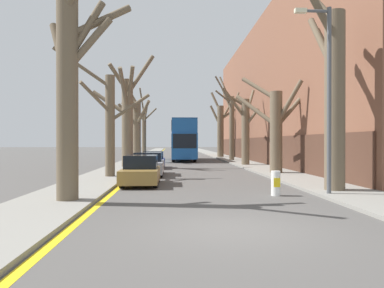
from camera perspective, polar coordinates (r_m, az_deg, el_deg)
The scene contains 21 objects.
ground_plane at distance 9.11m, azimuth 6.26°, elevation -12.69°, with size 300.00×300.00×0.00m, color #4C4947.
sidewalk_left at distance 58.94m, azimuth -6.86°, elevation -1.66°, with size 2.79×120.00×0.12m, color gray.
sidewalk_right at distance 59.20m, azimuth 3.68°, elevation -1.65°, with size 2.79×120.00×0.12m, color gray.
building_facade_right at distance 40.03m, azimuth 16.51°, elevation 7.27°, with size 10.08×46.34×13.88m.
kerb_line_stripe at distance 58.85m, azimuth -5.32°, elevation -1.71°, with size 0.24×120.00×0.01m, color yellow.
street_tree_left_0 at distance 13.27m, azimuth -18.11°, elevation 8.24°, with size 3.00×2.90×8.25m.
street_tree_left_1 at distance 21.68m, azimuth -12.59°, elevation 3.46°, with size 5.19×2.17×7.21m.
street_tree_left_2 at distance 29.89m, azimuth -9.90°, elevation 4.29°, with size 5.06×3.22×8.99m.
street_tree_left_3 at distance 37.99m, azimuth -8.49°, elevation 2.57°, with size 3.43×3.64×8.06m.
street_tree_left_4 at distance 45.52m, azimuth -7.39°, elevation 2.17°, with size 4.16×2.61×8.36m.
street_tree_right_0 at distance 16.36m, azimuth 20.59°, elevation 8.02°, with size 3.22×3.71×9.08m.
street_tree_right_1 at distance 24.41m, azimuth 12.54°, elevation 2.65°, with size 4.12×3.46×6.49m.
street_tree_right_2 at distance 32.69m, azimuth 8.06°, elevation 2.59°, with size 3.33×2.90×6.85m.
street_tree_right_3 at distance 41.02m, azimuth 5.92°, elevation 3.39°, with size 2.91×1.66×9.38m.
street_tree_right_4 at distance 49.63m, azimuth 4.38°, elevation 2.49°, with size 3.92×2.11×8.72m.
double_decker_bus at distance 42.02m, azimuth -1.36°, elevation 0.94°, with size 2.62×11.11×4.48m.
parked_car_0 at distance 18.15m, azimuth -7.78°, elevation -4.09°, with size 1.72×3.97×1.42m.
parked_car_1 at distance 23.36m, azimuth -6.70°, elevation -3.10°, with size 1.87×4.45×1.41m.
parked_car_2 at distance 29.67m, azimuth -5.90°, elevation -2.47°, with size 1.73×3.95×1.33m.
lamp_post at distance 15.04m, azimuth 19.78°, elevation 7.75°, with size 1.40×0.20×7.11m.
traffic_bollard at distance 14.71m, azimuth 12.64°, elevation -5.86°, with size 0.35×0.36×0.95m.
Camera 1 is at (-1.42, -8.77, 2.04)m, focal length 35.00 mm.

